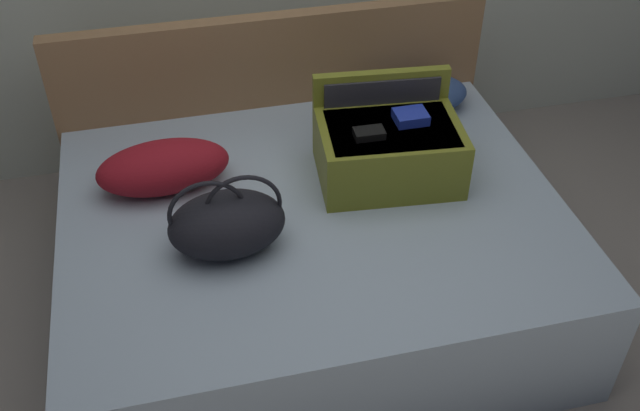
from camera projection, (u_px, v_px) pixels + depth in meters
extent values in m
plane|color=gray|center=(337.00, 375.00, 2.83)|extent=(12.00, 12.00, 0.00)
cube|color=#99ADBC|center=(314.00, 257.00, 2.96)|extent=(1.90, 1.50, 0.52)
cube|color=olive|center=(275.00, 110.00, 3.42)|extent=(1.94, 0.08, 0.94)
cube|color=olive|center=(390.00, 154.00, 2.86)|extent=(0.58, 0.42, 0.24)
cube|color=#28282D|center=(390.00, 146.00, 2.84)|extent=(0.51, 0.37, 0.17)
cube|color=black|center=(369.00, 134.00, 2.73)|extent=(0.12, 0.07, 0.03)
cube|color=#1E33A5|center=(411.00, 117.00, 2.81)|extent=(0.12, 0.10, 0.04)
cube|color=olive|center=(380.00, 112.00, 2.98)|extent=(0.55, 0.09, 0.37)
cube|color=#28282D|center=(381.00, 115.00, 2.96)|extent=(0.47, 0.06, 0.31)
ellipsoid|color=black|center=(227.00, 224.00, 2.54)|extent=(0.42, 0.28, 0.23)
torus|color=black|center=(208.00, 213.00, 2.49)|extent=(0.27, 0.02, 0.27)
torus|color=black|center=(243.00, 208.00, 2.52)|extent=(0.27, 0.02, 0.27)
ellipsoid|color=maroon|center=(163.00, 167.00, 2.83)|extent=(0.53, 0.29, 0.20)
ellipsoid|color=navy|center=(417.00, 95.00, 3.29)|extent=(0.47, 0.30, 0.15)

